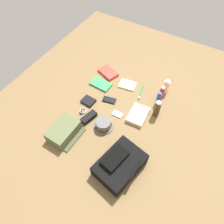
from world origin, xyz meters
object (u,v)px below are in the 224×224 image
at_px(deodorant_spray, 159,98).
at_px(cell_phone, 109,100).
at_px(cologne_bottle, 157,109).
at_px(sunglasses_case, 89,117).
at_px(wristwatch, 83,111).
at_px(wallet, 88,101).
at_px(toothbrush, 141,93).
at_px(notepad, 127,85).
at_px(bucket_hat, 103,124).
at_px(lotion_bottle, 166,87).
at_px(media_player, 117,114).
at_px(backpack, 120,164).
at_px(sunscreen_spray, 162,93).
at_px(folded_towel, 138,115).
at_px(paperback_novel, 108,73).
at_px(toiletry_pouch, 64,131).
at_px(travel_guidebook, 101,84).

distance_m(deodorant_spray, cell_phone, 0.42).
relative_size(cologne_bottle, sunglasses_case, 1.15).
relative_size(wristwatch, wallet, 0.65).
bearing_deg(toothbrush, notepad, -101.60).
distance_m(bucket_hat, lotion_bottle, 0.67).
distance_m(cell_phone, media_player, 0.17).
bearing_deg(cell_phone, lotion_bottle, 132.05).
bearing_deg(cologne_bottle, deodorant_spray, -164.29).
bearing_deg(wallet, backpack, 57.35).
bearing_deg(backpack, deodorant_spray, 179.76).
distance_m(lotion_bottle, cell_phone, 0.52).
relative_size(deodorant_spray, wristwatch, 1.85).
relative_size(bucket_hat, cell_phone, 1.26).
xyz_separation_m(deodorant_spray, media_player, (0.28, -0.24, -0.06)).
height_order(sunscreen_spray, folded_towel, sunscreen_spray).
bearing_deg(backpack, sunglasses_case, -119.74).
bearing_deg(media_player, bucket_hat, -14.76).
bearing_deg(backpack, lotion_bottle, 179.47).
bearing_deg(backpack, folded_towel, -169.80).
bearing_deg(notepad, bucket_hat, -4.57).
bearing_deg(media_player, notepad, -166.37).
bearing_deg(sunscreen_spray, toothbrush, -75.88).
xyz_separation_m(paperback_novel, wallet, (0.39, 0.03, 0.00)).
xyz_separation_m(notepad, folded_towel, (0.26, 0.24, 0.01)).
relative_size(paperback_novel, wristwatch, 2.99).
bearing_deg(wallet, wristwatch, 11.73).
height_order(toiletry_pouch, lotion_bottle, lotion_bottle).
xyz_separation_m(backpack, sunglasses_case, (-0.24, -0.42, -0.04)).
bearing_deg(folded_towel, paperback_novel, -123.38).
relative_size(sunscreen_spray, folded_towel, 0.71).
distance_m(cell_phone, folded_towel, 0.29).
relative_size(lotion_bottle, travel_guidebook, 0.71).
height_order(backpack, paperback_novel, backpack).
xyz_separation_m(backpack, folded_towel, (-0.47, -0.08, -0.04)).
height_order(travel_guidebook, notepad, travel_guidebook).
xyz_separation_m(toiletry_pouch, cell_phone, (-0.47, 0.13, -0.04)).
bearing_deg(sunscreen_spray, paperback_novel, -93.54).
height_order(backpack, bucket_hat, backpack).
relative_size(wallet, notepad, 0.73).
distance_m(sunscreen_spray, folded_towel, 0.29).
bearing_deg(sunglasses_case, media_player, 144.34).
height_order(lotion_bottle, notepad, lotion_bottle).
bearing_deg(lotion_bottle, folded_towel, -13.90).
xyz_separation_m(deodorant_spray, folded_towel, (0.21, -0.09, -0.04)).
relative_size(paperback_novel, toothbrush, 1.26).
distance_m(media_player, toothbrush, 0.31).
relative_size(paperback_novel, media_player, 2.50).
relative_size(notepad, folded_towel, 0.75).
relative_size(toiletry_pouch, wallet, 2.29).
relative_size(travel_guidebook, sunglasses_case, 1.41).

